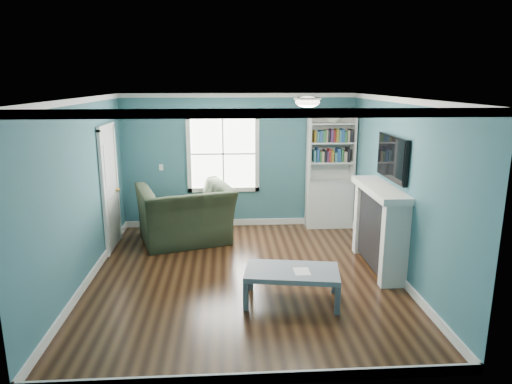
{
  "coord_description": "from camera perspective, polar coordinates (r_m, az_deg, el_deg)",
  "views": [
    {
      "loc": [
        -0.23,
        -6.28,
        2.82
      ],
      "look_at": [
        0.2,
        0.4,
        1.19
      ],
      "focal_mm": 32.0,
      "sensor_mm": 36.0,
      "label": 1
    }
  ],
  "objects": [
    {
      "name": "coffee_table",
      "position": [
        6.03,
        4.51,
        -10.18
      ],
      "size": [
        1.3,
        0.84,
        0.44
      ],
      "rotation": [
        0.0,
        0.0,
        -0.16
      ],
      "color": "#494F58",
      "rests_on": "ground"
    },
    {
      "name": "door",
      "position": [
        8.13,
        -17.8,
        0.61
      ],
      "size": [
        0.12,
        0.98,
        2.17
      ],
      "color": "silver",
      "rests_on": "ground"
    },
    {
      "name": "paper_sheet",
      "position": [
        5.97,
        5.76,
        -9.84
      ],
      "size": [
        0.2,
        0.25,
        0.0
      ],
      "primitive_type": "cube",
      "rotation": [
        0.0,
        0.0,
        -0.0
      ],
      "color": "white",
      "rests_on": "coffee_table"
    },
    {
      "name": "room_walls",
      "position": [
        6.41,
        -1.57,
        2.54
      ],
      "size": [
        5.0,
        5.0,
        5.0
      ],
      "color": "#38687C",
      "rests_on": "ground"
    },
    {
      "name": "tv",
      "position": [
        7.01,
        16.67,
        4.13
      ],
      "size": [
        0.06,
        1.1,
        0.65
      ],
      "primitive_type": "cube",
      "color": "black",
      "rests_on": "fireplace"
    },
    {
      "name": "fireplace",
      "position": [
        7.22,
        15.18,
        -4.41
      ],
      "size": [
        0.44,
        1.58,
        1.3
      ],
      "color": "black",
      "rests_on": "ground"
    },
    {
      "name": "trim",
      "position": [
        6.48,
        -1.55,
        -0.45
      ],
      "size": [
        4.5,
        5.0,
        2.6
      ],
      "color": "white",
      "rests_on": "ground"
    },
    {
      "name": "window",
      "position": [
        8.88,
        -4.13,
        4.77
      ],
      "size": [
        1.4,
        0.06,
        1.5
      ],
      "color": "white",
      "rests_on": "room_walls"
    },
    {
      "name": "recliner",
      "position": [
        8.2,
        -8.86,
        -1.57
      ],
      "size": [
        1.8,
        1.44,
        1.37
      ],
      "primitive_type": "imported",
      "rotation": [
        0.0,
        0.0,
        -2.84
      ],
      "color": "black",
      "rests_on": "ground"
    },
    {
      "name": "floor",
      "position": [
        6.89,
        -1.49,
        -10.47
      ],
      "size": [
        5.0,
        5.0,
        0.0
      ],
      "primitive_type": "plane",
      "color": "black",
      "rests_on": "ground"
    },
    {
      "name": "ceiling_fixture",
      "position": [
        6.49,
        6.45,
        11.21
      ],
      "size": [
        0.38,
        0.38,
        0.15
      ],
      "color": "white",
      "rests_on": "room_walls"
    },
    {
      "name": "light_switch",
      "position": [
        9.01,
        -11.77,
        3.04
      ],
      "size": [
        0.08,
        0.01,
        0.12
      ],
      "primitive_type": "cube",
      "color": "white",
      "rests_on": "room_walls"
    },
    {
      "name": "bookshelf",
      "position": [
        9.02,
        9.19,
        1.37
      ],
      "size": [
        0.9,
        0.35,
        2.31
      ],
      "color": "silver",
      "rests_on": "ground"
    }
  ]
}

